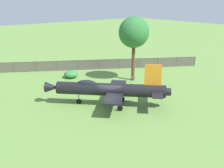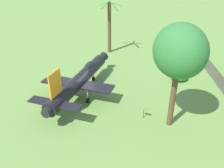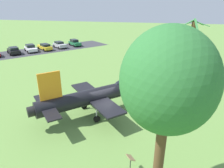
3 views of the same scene
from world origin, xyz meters
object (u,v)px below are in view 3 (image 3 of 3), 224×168
info_plaque (130,160)px  parked_car_yellow (45,47)px  parked_car_white (31,48)px  display_jet (104,93)px  parked_car_green (75,43)px  palm_tree (190,51)px  parked_car_black (14,50)px  shade_tree (168,81)px  parked_car_silver (60,45)px

info_plaque → parked_car_yellow: bearing=-141.5°
info_plaque → parked_car_white: parked_car_white is taller
display_jet → parked_car_green: bearing=73.7°
display_jet → parked_car_yellow: bearing=86.6°
display_jet → palm_tree: size_ratio=1.40×
parked_car_black → shade_tree: bearing=179.1°
palm_tree → parked_car_white: palm_tree is taller
parked_car_green → parked_car_black: (11.18, -8.93, -0.03)m
parked_car_white → display_jet: bearing=0.3°
palm_tree → display_jet: bearing=-39.0°
parked_car_white → parked_car_silver: bearing=93.9°
shade_tree → palm_tree: size_ratio=1.12×
parked_car_yellow → parked_car_green: bearing=-92.1°
parked_car_yellow → parked_car_white: 3.12m
shade_tree → parked_car_black: (-27.32, -30.16, -6.18)m
shade_tree → parked_car_green: size_ratio=2.14×
info_plaque → palm_tree: bearing=163.9°
palm_tree → info_plaque: 18.75m
display_jet → parked_car_white: (-21.38, -22.86, -1.14)m
shade_tree → parked_car_green: bearing=-151.1°
parked_car_green → parked_car_silver: 4.02m
shade_tree → palm_tree: 20.10m
parked_car_silver → parked_car_black: parked_car_black is taller
parked_car_yellow → display_jet: bearing=167.1°
parked_car_silver → parked_car_white: 6.77m
display_jet → info_plaque: size_ratio=10.05×
palm_tree → shade_tree: bearing=-10.3°
parked_car_silver → parked_car_black: 10.29m
parked_car_green → parked_car_yellow: bearing=-84.8°
palm_tree → parked_car_yellow: bearing=-113.6°
parked_car_white → parked_car_black: (2.83, -2.09, -0.01)m
parked_car_silver → parked_car_white: size_ratio=0.99×
parked_car_silver → parked_car_white: parked_car_white is taller
parked_car_silver → parked_car_black: (8.06, -6.40, 0.00)m
shade_tree → parked_car_silver: size_ratio=2.12×
parked_car_green → parked_car_yellow: (6.05, -4.72, -0.05)m
palm_tree → parked_car_white: size_ratio=1.86×
display_jet → shade_tree: (8.77, 5.20, 5.02)m
info_plaque → parked_car_green: 41.59m
display_jet → shade_tree: size_ratio=1.25×
palm_tree → parked_car_green: size_ratio=1.91×
info_plaque → parked_car_white: bearing=-136.9°
display_jet → palm_tree: 14.08m
display_jet → palm_tree: bearing=6.4°
info_plaque → parked_car_silver: (-33.53, -22.18, -0.08)m
parked_car_black → info_plaque: bearing=179.5°
palm_tree → parked_car_silver: (-15.80, -27.31, -3.33)m
parked_car_green → parked_car_silver: size_ratio=0.99×
info_plaque → parked_car_yellow: (-30.61, -24.36, -0.10)m
display_jet → parked_car_silver: size_ratio=2.64×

